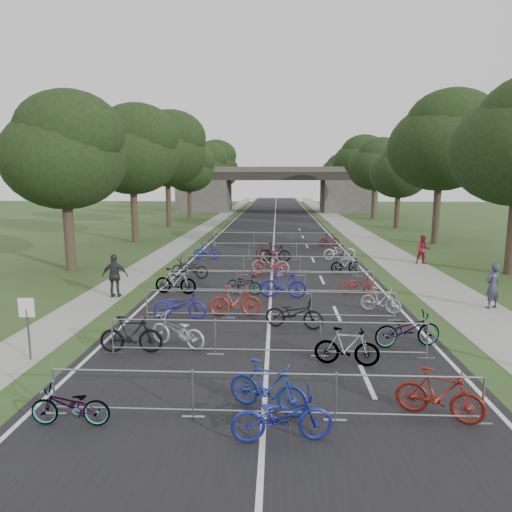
# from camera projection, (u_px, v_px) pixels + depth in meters

# --- Properties ---
(ground) EXTENTS (200.00, 200.00, 0.00)m
(ground) POSITION_uv_depth(u_px,v_px,m) (264.00, 419.00, 9.85)
(ground) COLOR #33481F
(ground) RESTS_ON ground
(road) EXTENTS (11.00, 140.00, 0.01)m
(road) POSITION_uv_depth(u_px,v_px,m) (275.00, 219.00, 59.11)
(road) COLOR black
(road) RESTS_ON ground
(sidewalk_right) EXTENTS (3.00, 140.00, 0.01)m
(sidewalk_right) POSITION_uv_depth(u_px,v_px,m) (337.00, 220.00, 58.74)
(sidewalk_right) COLOR gray
(sidewalk_right) RESTS_ON ground
(sidewalk_left) EXTENTS (2.00, 140.00, 0.01)m
(sidewalk_left) POSITION_uv_depth(u_px,v_px,m) (218.00, 219.00, 59.45)
(sidewalk_left) COLOR gray
(sidewalk_left) RESTS_ON ground
(lane_markings) EXTENTS (0.12, 140.00, 0.00)m
(lane_markings) POSITION_uv_depth(u_px,v_px,m) (275.00, 219.00, 59.11)
(lane_markings) COLOR silver
(lane_markings) RESTS_ON ground
(overpass_bridge) EXTENTS (31.00, 8.00, 7.05)m
(overpass_bridge) POSITION_uv_depth(u_px,v_px,m) (276.00, 189.00, 73.30)
(overpass_bridge) COLOR #42403B
(overpass_bridge) RESTS_ON ground
(park_sign) EXTENTS (0.45, 0.06, 1.83)m
(park_sign) POSITION_uv_depth(u_px,v_px,m) (27.00, 317.00, 12.90)
(park_sign) COLOR #4C4C51
(park_sign) RESTS_ON ground
(tree_left_0) EXTENTS (6.72, 6.72, 10.25)m
(tree_left_0) POSITION_uv_depth(u_px,v_px,m) (65.00, 154.00, 24.98)
(tree_left_0) COLOR #33261C
(tree_left_0) RESTS_ON ground
(tree_left_1) EXTENTS (7.56, 7.56, 11.53)m
(tree_left_1) POSITION_uv_depth(u_px,v_px,m) (133.00, 152.00, 36.67)
(tree_left_1) COLOR #33261C
(tree_left_1) RESTS_ON ground
(tree_right_1) EXTENTS (8.18, 8.18, 12.47)m
(tree_right_1) POSITION_uv_depth(u_px,v_px,m) (443.00, 143.00, 35.46)
(tree_right_1) COLOR #33261C
(tree_right_1) RESTS_ON ground
(tree_left_2) EXTENTS (8.40, 8.40, 12.81)m
(tree_left_2) POSITION_uv_depth(u_px,v_px,m) (168.00, 151.00, 48.35)
(tree_left_2) COLOR #33261C
(tree_left_2) RESTS_ON ground
(tree_right_2) EXTENTS (6.16, 6.16, 9.39)m
(tree_right_2) POSITION_uv_depth(u_px,v_px,m) (400.00, 171.00, 47.60)
(tree_right_2) COLOR #33261C
(tree_right_2) RESTS_ON ground
(tree_left_3) EXTENTS (6.72, 6.72, 10.25)m
(tree_left_3) POSITION_uv_depth(u_px,v_px,m) (190.00, 169.00, 60.45)
(tree_left_3) COLOR #33261C
(tree_left_3) RESTS_ON ground
(tree_right_3) EXTENTS (7.17, 7.17, 10.93)m
(tree_right_3) POSITION_uv_depth(u_px,v_px,m) (376.00, 165.00, 59.26)
(tree_right_3) COLOR #33261C
(tree_right_3) RESTS_ON ground
(tree_left_4) EXTENTS (7.56, 7.56, 11.53)m
(tree_left_4) POSITION_uv_depth(u_px,v_px,m) (204.00, 166.00, 72.13)
(tree_left_4) COLOR #33261C
(tree_left_4) RESTS_ON ground
(tree_right_4) EXTENTS (8.18, 8.18, 12.47)m
(tree_right_4) POSITION_uv_depth(u_px,v_px,m) (360.00, 161.00, 70.92)
(tree_right_4) COLOR #33261C
(tree_right_4) RESTS_ON ground
(tree_left_5) EXTENTS (8.40, 8.40, 12.81)m
(tree_left_5) POSITION_uv_depth(u_px,v_px,m) (214.00, 163.00, 83.82)
(tree_left_5) COLOR #33261C
(tree_left_5) RESTS_ON ground
(tree_right_5) EXTENTS (6.16, 6.16, 9.39)m
(tree_right_5) POSITION_uv_depth(u_px,v_px,m) (348.00, 175.00, 83.07)
(tree_right_5) COLOR #33261C
(tree_right_5) RESTS_ON ground
(tree_left_6) EXTENTS (6.72, 6.72, 10.25)m
(tree_left_6) POSITION_uv_depth(u_px,v_px,m) (222.00, 173.00, 95.91)
(tree_left_6) COLOR #33261C
(tree_left_6) RESTS_ON ground
(tree_right_6) EXTENTS (7.17, 7.17, 10.93)m
(tree_right_6) POSITION_uv_depth(u_px,v_px,m) (339.00, 171.00, 94.73)
(tree_right_6) COLOR #33261C
(tree_right_6) RESTS_ON ground
(barrier_row_0) EXTENTS (9.70, 0.08, 1.10)m
(barrier_row_0) POSITION_uv_depth(u_px,v_px,m) (264.00, 396.00, 9.76)
(barrier_row_0) COLOR gray
(barrier_row_0) RESTS_ON ground
(barrier_row_1) EXTENTS (9.70, 0.08, 1.10)m
(barrier_row_1) POSITION_uv_depth(u_px,v_px,m) (267.00, 338.00, 13.31)
(barrier_row_1) COLOR gray
(barrier_row_1) RESTS_ON ground
(barrier_row_2) EXTENTS (9.70, 0.08, 1.10)m
(barrier_row_2) POSITION_uv_depth(u_px,v_px,m) (269.00, 305.00, 16.85)
(barrier_row_2) COLOR gray
(barrier_row_2) RESTS_ON ground
(barrier_row_3) EXTENTS (9.70, 0.08, 1.10)m
(barrier_row_3) POSITION_uv_depth(u_px,v_px,m) (271.00, 282.00, 20.60)
(barrier_row_3) COLOR gray
(barrier_row_3) RESTS_ON ground
(barrier_row_4) EXTENTS (9.70, 0.08, 1.10)m
(barrier_row_4) POSITION_uv_depth(u_px,v_px,m) (272.00, 266.00, 24.54)
(barrier_row_4) COLOR gray
(barrier_row_4) RESTS_ON ground
(barrier_row_5) EXTENTS (9.70, 0.08, 1.10)m
(barrier_row_5) POSITION_uv_depth(u_px,v_px,m) (273.00, 251.00, 29.46)
(barrier_row_5) COLOR gray
(barrier_row_5) RESTS_ON ground
(barrier_row_6) EXTENTS (9.70, 0.08, 1.10)m
(barrier_row_6) POSITION_uv_depth(u_px,v_px,m) (274.00, 239.00, 35.37)
(barrier_row_6) COLOR gray
(barrier_row_6) RESTS_ON ground
(bike_0) EXTENTS (1.68, 0.60, 0.88)m
(bike_0) POSITION_uv_depth(u_px,v_px,m) (70.00, 406.00, 9.52)
(bike_0) COLOR gray
(bike_0) RESTS_ON ground
(bike_1) EXTENTS (1.99, 1.35, 1.17)m
(bike_1) POSITION_uv_depth(u_px,v_px,m) (268.00, 387.00, 10.09)
(bike_1) COLOR navy
(bike_1) RESTS_ON ground
(bike_2) EXTENTS (2.09, 0.95, 1.06)m
(bike_2) POSITION_uv_depth(u_px,v_px,m) (282.00, 416.00, 8.94)
(bike_2) COLOR navy
(bike_2) RESTS_ON ground
(bike_3) EXTENTS (1.89, 1.26, 1.11)m
(bike_3) POSITION_uv_depth(u_px,v_px,m) (440.00, 394.00, 9.80)
(bike_3) COLOR maroon
(bike_3) RESTS_ON ground
(bike_4) EXTENTS (1.90, 0.61, 1.13)m
(bike_4) POSITION_uv_depth(u_px,v_px,m) (131.00, 335.00, 13.53)
(bike_4) COLOR black
(bike_4) RESTS_ON ground
(bike_5) EXTENTS (2.07, 1.44, 1.03)m
(bike_5) POSITION_uv_depth(u_px,v_px,m) (177.00, 331.00, 14.00)
(bike_5) COLOR silver
(bike_5) RESTS_ON ground
(bike_6) EXTENTS (1.85, 0.77, 1.08)m
(bike_6) POSITION_uv_depth(u_px,v_px,m) (347.00, 347.00, 12.62)
(bike_6) COLOR gray
(bike_6) RESTS_ON ground
(bike_7) EXTENTS (2.22, 1.15, 1.11)m
(bike_7) POSITION_uv_depth(u_px,v_px,m) (407.00, 329.00, 14.04)
(bike_7) COLOR gray
(bike_7) RESTS_ON ground
(bike_8) EXTENTS (2.00, 0.72, 1.04)m
(bike_8) POSITION_uv_depth(u_px,v_px,m) (180.00, 305.00, 16.86)
(bike_8) COLOR #1D1B95
(bike_8) RESTS_ON ground
(bike_9) EXTENTS (2.01, 0.78, 1.18)m
(bike_9) POSITION_uv_depth(u_px,v_px,m) (235.00, 301.00, 17.21)
(bike_9) COLOR maroon
(bike_9) RESTS_ON ground
(bike_10) EXTENTS (2.12, 1.12, 1.06)m
(bike_10) POSITION_uv_depth(u_px,v_px,m) (294.00, 313.00, 15.80)
(bike_10) COLOR black
(bike_10) RESTS_ON ground
(bike_11) EXTENTS (1.62, 1.23, 0.97)m
(bike_11) POSITION_uv_depth(u_px,v_px,m) (381.00, 300.00, 17.69)
(bike_11) COLOR #A7A5AD
(bike_11) RESTS_ON ground
(bike_12) EXTENTS (1.99, 0.82, 1.16)m
(bike_12) POSITION_uv_depth(u_px,v_px,m) (175.00, 281.00, 20.55)
(bike_12) COLOR gray
(bike_12) RESTS_ON ground
(bike_13) EXTENTS (1.80, 1.26, 0.90)m
(bike_13) POSITION_uv_depth(u_px,v_px,m) (244.00, 284.00, 20.65)
(bike_13) COLOR gray
(bike_13) RESTS_ON ground
(bike_14) EXTENTS (2.06, 0.72, 1.21)m
(bike_14) POSITION_uv_depth(u_px,v_px,m) (283.00, 284.00, 19.88)
(bike_14) COLOR navy
(bike_14) RESTS_ON ground
(bike_15) EXTENTS (1.79, 1.17, 0.89)m
(bike_15) POSITION_uv_depth(u_px,v_px,m) (357.00, 285.00, 20.40)
(bike_15) COLOR maroon
(bike_15) RESTS_ON ground
(bike_16) EXTENTS (2.13, 1.10, 1.06)m
(bike_16) POSITION_uv_depth(u_px,v_px,m) (189.00, 268.00, 23.82)
(bike_16) COLOR black
(bike_16) RESTS_ON ground
(bike_17) EXTENTS (2.17, 1.02, 1.26)m
(bike_17) POSITION_uv_depth(u_px,v_px,m) (270.00, 264.00, 24.63)
(bike_17) COLOR gray
(bike_17) RESTS_ON ground
(bike_18) EXTENTS (2.05, 1.02, 1.03)m
(bike_18) POSITION_uv_depth(u_px,v_px,m) (269.00, 267.00, 24.28)
(bike_18) COLOR maroon
(bike_18) RESTS_ON ground
(bike_19) EXTENTS (1.72, 0.84, 1.00)m
(bike_19) POSITION_uv_depth(u_px,v_px,m) (345.00, 264.00, 25.14)
(bike_19) COLOR gray
(bike_19) RESTS_ON ground
(bike_20) EXTENTS (1.76, 0.61, 1.04)m
(bike_20) POSITION_uv_depth(u_px,v_px,m) (207.00, 251.00, 29.63)
(bike_20) COLOR navy
(bike_20) RESTS_ON ground
(bike_21) EXTENTS (1.90, 1.51, 0.97)m
(bike_21) POSITION_uv_depth(u_px,v_px,m) (267.00, 252.00, 29.47)
(bike_21) COLOR maroon
(bike_21) RESTS_ON ground
(bike_22) EXTENTS (2.01, 0.86, 1.17)m
(bike_22) POSITION_uv_depth(u_px,v_px,m) (275.00, 253.00, 28.63)
(bike_22) COLOR black
(bike_22) RESTS_ON ground
(bike_23) EXTENTS (2.23, 1.17, 1.12)m
(bike_23) POSITION_uv_depth(u_px,v_px,m) (339.00, 251.00, 29.36)
(bike_23) COLOR #A3A3AA
(bike_23) RESTS_ON ground
(bike_27) EXTENTS (1.69, 0.87, 0.98)m
(bike_27) POSITION_uv_depth(u_px,v_px,m) (329.00, 240.00, 35.19)
(bike_27) COLOR maroon
(bike_27) RESTS_ON ground
(pedestrian_a) EXTENTS (0.79, 0.67, 1.84)m
(pedestrian_a) POSITION_uv_depth(u_px,v_px,m) (493.00, 286.00, 18.18)
(pedestrian_a) COLOR #303048
(pedestrian_a) RESTS_ON ground
(pedestrian_b) EXTENTS (0.89, 0.71, 1.78)m
(pedestrian_b) POSITION_uv_depth(u_px,v_px,m) (423.00, 250.00, 27.80)
(pedestrian_b) COLOR maroon
(pedestrian_b) RESTS_ON ground
(pedestrian_c) EXTENTS (1.15, 0.53, 1.91)m
(pedestrian_c) POSITION_uv_depth(u_px,v_px,m) (115.00, 276.00, 19.90)
(pedestrian_c) COLOR #29292B
(pedestrian_c) RESTS_ON ground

